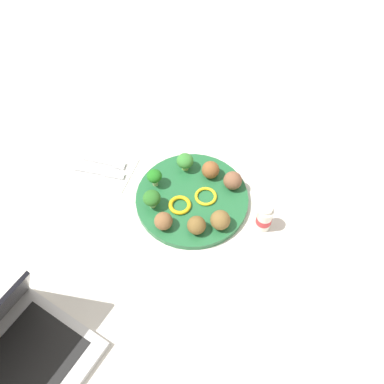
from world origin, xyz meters
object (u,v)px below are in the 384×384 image
Objects in this scene: knife at (100,172)px; yogurt_bottle at (264,218)px; broccoli_floret_mid_left at (152,198)px; pepper_ring_front_left at (180,205)px; napkin at (101,168)px; plate at (192,199)px; meatball_front_left at (233,181)px; meatball_front_right at (163,221)px; meatball_mid_right at (220,220)px; broccoli_floret_front_left at (154,177)px; broccoli_floret_center at (185,161)px; fork at (106,162)px; meatball_back_right at (211,170)px; meatball_mid_left at (197,225)px; pepper_ring_far_rim at (206,196)px.

yogurt_bottle reaches higher than knife.
broccoli_floret_mid_left is 0.07m from pepper_ring_front_left.
napkin is 0.02m from knife.
plate is 6.00× the size of meatball_front_left.
meatball_front_left is at bearing 50.19° from meatball_front_right.
broccoli_floret_front_left is at bearing 158.00° from meatball_mid_right.
knife is at bearing 167.42° from pepper_ring_front_left.
yogurt_bottle reaches higher than broccoli_floret_mid_left.
meatball_front_right is (-0.04, -0.10, 0.03)m from plate.
broccoli_floret_center reaches higher than knife.
fork is at bearing 169.54° from yogurt_bottle.
knife is at bearing -167.93° from meatball_back_right.
plate is at bearing -11.84° from fork.
plate is at bearing -7.59° from napkin.
broccoli_floret_mid_left is 0.17m from meatball_back_right.
meatball_mid_right is at bearing -91.78° from meatball_front_left.
pepper_ring_front_left is at bearing 165.63° from meatball_mid_right.
meatball_mid_right is at bearing -67.56° from meatball_back_right.
meatball_front_left is (0.19, 0.05, -0.01)m from broccoli_floret_front_left.
meatball_mid_left is 1.02× the size of meatball_front_right.
meatball_front_right is (-0.13, -0.16, -0.00)m from meatball_front_left.
broccoli_floret_center is at bearing 113.95° from meatball_mid_left.
meatball_mid_left is at bearing -43.97° from pepper_ring_front_left.
meatball_mid_left is 0.57× the size of yogurt_bottle.
broccoli_floret_mid_left is at bearing -77.21° from broccoli_floret_front_left.
meatball_front_right is at bearing -162.44° from yogurt_bottle.
broccoli_floret_mid_left is 0.64× the size of yogurt_bottle.
meatball_back_right is at bearing 5.01° from fork.
pepper_ring_far_rim is at bearing -137.53° from meatball_front_left.
knife is at bearing 151.42° from meatball_front_right.
napkin is at bearing 164.33° from meatball_mid_right.
napkin is at bearing -171.59° from meatball_back_right.
meatball_back_right is 0.12m from pepper_ring_front_left.
broccoli_floret_mid_left is at bearing -108.47° from broccoli_floret_center.
yogurt_bottle is at bearing -8.54° from plate.
meatball_mid_left is 0.32m from fork.
broccoli_floret_front_left is 0.14m from pepper_ring_far_rim.
broccoli_floret_mid_left is at bearing 132.36° from meatball_front_right.
fork is at bearing 85.84° from knife.
broccoli_floret_front_left is 0.88× the size of pepper_ring_front_left.
napkin is at bearing 157.23° from meatball_mid_left.
yogurt_bottle is at bearing -10.46° from fork.
knife is at bearing -173.15° from meatball_front_left.
knife is (-0.34, -0.04, -0.03)m from meatball_front_left.
meatball_front_left is at bearing 40.29° from pepper_ring_front_left.
pepper_ring_far_rim is at bearing 126.66° from meatball_mid_right.
yogurt_bottle is (0.28, -0.04, -0.01)m from broccoli_floret_front_left.
broccoli_floret_mid_left is 1.14× the size of meatball_front_right.
plate is at bearing 67.00° from meatball_front_right.
meatball_front_left is 0.08m from pepper_ring_far_rim.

